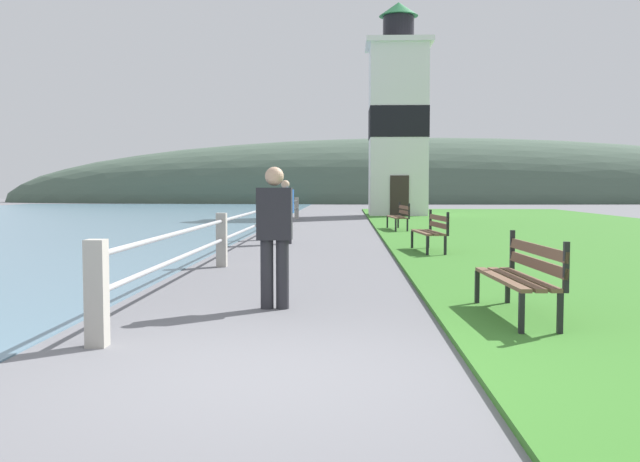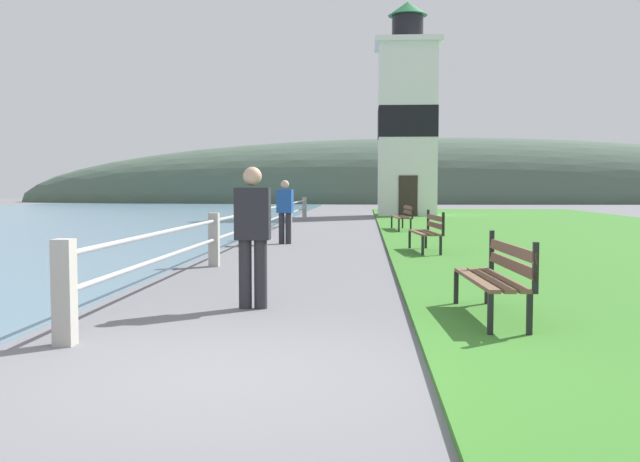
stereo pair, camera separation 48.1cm
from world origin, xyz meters
TOP-DOWN VIEW (x-y plane):
  - ground_plane at (0.00, 0.00)m, footprint 160.00×160.00m
  - grass_verge at (7.68, 15.91)m, footprint 12.00×47.73m
  - seawall_railing at (-1.58, 14.02)m, footprint 0.18×26.23m
  - park_bench_near at (2.59, 2.35)m, footprint 0.57×1.87m
  - park_bench_midway at (2.55, 10.13)m, footprint 0.64×1.74m
  - park_bench_far at (2.43, 17.97)m, footprint 0.63×1.97m
  - lighthouse at (3.23, 30.31)m, footprint 3.21×3.21m
  - person_strolling at (-0.17, 3.09)m, footprint 0.41×0.22m
  - person_by_railing at (-0.87, 12.75)m, footprint 0.43×0.28m
  - distant_hillside at (8.00, 61.82)m, footprint 80.00×16.00m

SIDE VIEW (x-z plane):
  - ground_plane at x=0.00m, z-range 0.00..0.00m
  - distant_hillside at x=8.00m, z-range -6.00..6.00m
  - grass_verge at x=7.68m, z-range 0.00..0.06m
  - park_bench_midway at x=2.55m, z-range 0.07..1.01m
  - park_bench_near at x=2.59m, z-range 0.07..1.01m
  - park_bench_far at x=2.43m, z-range 0.07..1.01m
  - seawall_railing at x=-1.58m, z-range 0.09..1.08m
  - person_by_railing at x=-0.87m, z-range 0.07..1.70m
  - person_strolling at x=-0.17m, z-range 0.07..1.77m
  - lighthouse at x=3.23m, z-range -0.55..9.95m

